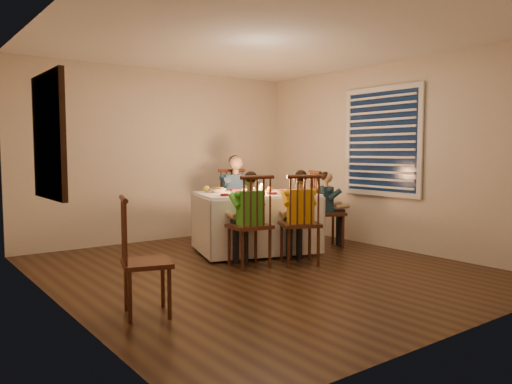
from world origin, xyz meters
TOP-DOWN VIEW (x-y plane):
  - ground at (0.00, 0.00)m, footprint 5.00×5.00m
  - wall_left at (-2.25, 0.00)m, footprint 0.02×5.00m
  - wall_right at (2.25, 0.00)m, footprint 0.02×5.00m
  - wall_back at (0.00, 2.50)m, footprint 4.50×0.02m
  - ceiling at (0.00, 0.00)m, footprint 5.00×5.00m
  - dining_table at (0.57, 0.87)m, footprint 1.80×1.52m
  - chair_adult at (0.78, 1.65)m, footprint 0.54×0.53m
  - chair_near_left at (-0.02, 0.21)m, footprint 0.50×0.48m
  - chair_near_right at (0.57, -0.02)m, footprint 0.59×0.58m
  - chair_end at (1.61, 0.56)m, footprint 0.57×0.58m
  - chair_extra at (-1.73, -0.71)m, footprint 0.49×0.51m
  - adult at (0.78, 1.65)m, footprint 0.58×0.55m
  - child_green at (-0.02, 0.21)m, footprint 0.43×0.41m
  - child_yellow at (0.57, -0.02)m, footprint 0.51×0.50m
  - child_teal at (1.61, 0.56)m, footprint 0.44×0.45m
  - setting_adult at (0.67, 1.21)m, footprint 0.33×0.33m
  - setting_green at (0.15, 0.69)m, footprint 0.33×0.33m
  - setting_yellow at (0.77, 0.51)m, footprint 0.33×0.33m
  - setting_teal at (1.09, 0.69)m, footprint 0.33×0.33m
  - candle_left at (0.50, 0.89)m, footprint 0.06×0.06m
  - candle_right at (0.65, 0.85)m, footprint 0.06×0.06m
  - squash at (0.09, 1.36)m, footprint 0.09×0.09m
  - orange_fruit at (0.80, 0.86)m, footprint 0.08×0.08m
  - serving_bowl at (0.20, 1.25)m, footprint 0.24×0.24m
  - wall_mirror at (-2.22, 0.30)m, footprint 0.06×0.95m
  - window_blinds at (2.21, 0.10)m, footprint 0.07×1.34m

SIDE VIEW (x-z plane):
  - ground at x=0.00m, z-range 0.00..0.00m
  - chair_adult at x=0.78m, z-range -0.55..0.55m
  - chair_near_left at x=-0.02m, z-range -0.55..0.55m
  - chair_near_right at x=0.57m, z-range -0.55..0.55m
  - chair_end at x=1.61m, z-range -0.55..0.55m
  - chair_extra at x=-1.73m, z-range -0.50..0.50m
  - adult at x=0.78m, z-range -0.65..0.65m
  - child_green at x=-0.02m, z-range -0.57..0.57m
  - child_yellow at x=0.57m, z-range -0.57..0.57m
  - child_teal at x=1.61m, z-range -0.54..0.54m
  - dining_table at x=0.57m, z-range 0.19..0.96m
  - setting_adult at x=0.67m, z-range 0.80..0.82m
  - setting_green at x=0.15m, z-range 0.80..0.82m
  - setting_yellow at x=0.77m, z-range 0.80..0.82m
  - setting_teal at x=1.09m, z-range 0.80..0.82m
  - serving_bowl at x=0.20m, z-range 0.80..0.86m
  - orange_fruit at x=0.80m, z-range 0.80..0.88m
  - squash at x=0.09m, z-range 0.80..0.89m
  - candle_left at x=0.50m, z-range 0.80..0.90m
  - candle_right at x=0.65m, z-range 0.80..0.90m
  - wall_left at x=-2.25m, z-range 0.00..2.60m
  - wall_right at x=2.25m, z-range 0.00..2.60m
  - wall_back at x=0.00m, z-range 0.00..2.60m
  - wall_mirror at x=-2.22m, z-range 0.92..2.08m
  - window_blinds at x=2.21m, z-range 0.73..2.27m
  - ceiling at x=0.00m, z-range 2.60..2.60m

